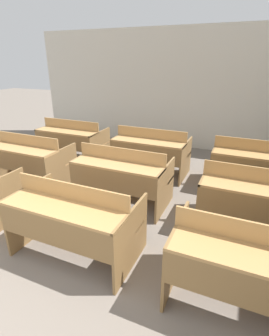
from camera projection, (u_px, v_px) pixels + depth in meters
The scene contains 9 objects.
wall_back at pixel (172, 90), 6.26m from camera, with size 7.28×0.06×2.74m.
bench_front_center at pixel (74, 218), 2.82m from camera, with size 1.34×0.80×0.89m.
bench_front_right at pixel (252, 266), 2.17m from camera, with size 1.34×0.80×0.89m.
bench_second_left at pixel (29, 158), 4.54m from camera, with size 1.34×0.80×0.89m.
bench_second_center at pixel (122, 175), 3.88m from camera, with size 1.34×0.80×0.89m.
bench_second_right at pixel (257, 199), 3.20m from camera, with size 1.34×0.80×0.89m.
bench_third_left at pixel (72, 139), 5.58m from camera, with size 1.34×0.80×0.89m.
bench_third_center at pixel (151, 150), 4.91m from camera, with size 1.34×0.80×0.89m.
bench_third_right at pixel (255, 165), 4.24m from camera, with size 1.34×0.80×0.89m.
Camera 1 is at (1.78, -0.41, 2.05)m, focal length 28.00 mm.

